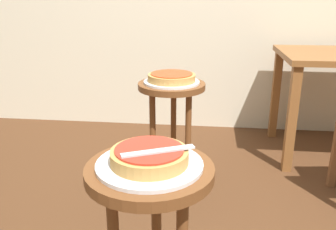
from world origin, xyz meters
TOP-DOWN VIEW (x-y plane):
  - stool_foreground at (-0.13, -0.58)m, footprint 0.39×0.39m
  - serving_plate_foreground at (-0.13, -0.58)m, footprint 0.32×0.32m
  - pizza_foreground at (-0.13, -0.58)m, footprint 0.23×0.23m
  - stool_middle at (-0.17, 0.49)m, footprint 0.39×0.39m
  - serving_plate_middle at (-0.17, 0.49)m, footprint 0.33×0.33m
  - pizza_middle at (-0.17, 0.49)m, footprint 0.28×0.28m
  - pizza_server_knife at (-0.10, -0.60)m, footprint 0.21×0.11m

SIDE VIEW (x-z plane):
  - stool_foreground at x=-0.13m, z-range 0.16..0.84m
  - stool_middle at x=-0.17m, z-range 0.16..0.84m
  - serving_plate_foreground at x=-0.13m, z-range 0.67..0.69m
  - serving_plate_middle at x=-0.17m, z-range 0.67..0.69m
  - pizza_foreground at x=-0.13m, z-range 0.69..0.73m
  - pizza_middle at x=-0.17m, z-range 0.69..0.73m
  - pizza_server_knife at x=-0.10m, z-range 0.73..0.74m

